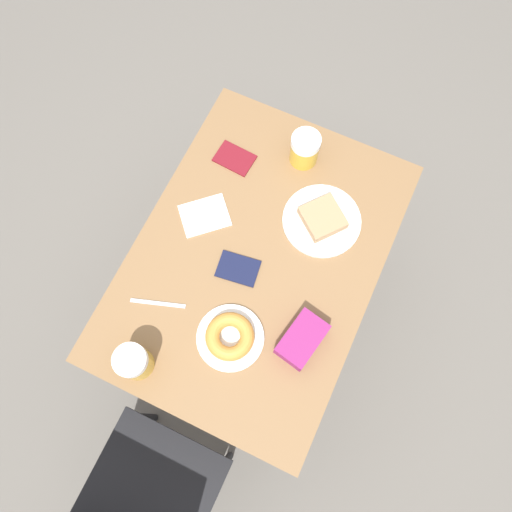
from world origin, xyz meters
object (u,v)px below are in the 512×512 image
plate_with_donut (230,337)px  blue_pouch (302,339)px  fork (158,303)px  napkin_folded (205,216)px  beer_mug_left (305,149)px  beer_mug_center (134,362)px  passport_far_edge (238,269)px  passport_near_edge (235,158)px  plate_with_cake (322,219)px

plate_with_donut → blue_pouch: 0.21m
fork → napkin_folded: bearing=-89.6°
beer_mug_left → blue_pouch: size_ratio=0.71×
fork → beer_mug_center: bearing=101.1°
napkin_folded → passport_far_edge: (-0.17, 0.12, 0.00)m
beer_mug_left → fork: beer_mug_left is taller
plate_with_donut → fork: size_ratio=1.23×
fork → passport_near_edge: bearing=-89.4°
napkin_folded → fork: 0.32m
beer_mug_left → beer_mug_center: same height
plate_with_cake → passport_near_edge: plate_with_cake is taller
beer_mug_center → passport_far_edge: (-0.14, -0.38, -0.06)m
plate_with_cake → napkin_folded: size_ratio=1.33×
napkin_folded → passport_far_edge: size_ratio=1.38×
passport_near_edge → passport_far_edge: bearing=117.5°
plate_with_cake → beer_mug_center: (0.31, 0.64, 0.05)m
beer_mug_left → passport_far_edge: (0.03, 0.44, -0.06)m
plate_with_donut → passport_near_edge: 0.60m
plate_with_cake → fork: 0.57m
passport_near_edge → blue_pouch: 0.64m
plate_with_donut → passport_far_edge: bearing=-70.4°
plate_with_donut → fork: (0.24, -0.00, -0.02)m
beer_mug_left → passport_near_edge: bearing=25.5°
passport_far_edge → blue_pouch: size_ratio=0.81×
plate_with_donut → beer_mug_left: beer_mug_left is taller
beer_mug_left → napkin_folded: bearing=57.9°
beer_mug_center → plate_with_donut: bearing=-138.8°
beer_mug_left → napkin_folded: (0.20, 0.32, -0.06)m
beer_mug_center → fork: (0.04, -0.18, -0.06)m
beer_mug_center → fork: 0.20m
plate_with_donut → beer_mug_left: 0.64m
plate_with_donut → beer_mug_center: size_ratio=1.67×
plate_with_cake → passport_near_edge: bearing=-13.5°
plate_with_donut → blue_pouch: blue_pouch is taller
napkin_folded → blue_pouch: 0.50m
plate_with_cake → beer_mug_left: size_ratio=2.09×
beer_mug_left → blue_pouch: bearing=112.9°
beer_mug_left → fork: size_ratio=0.73×
plate_with_cake → beer_mug_center: 0.71m
napkin_folded → beer_mug_center: bearing=94.4°
napkin_folded → passport_near_edge: passport_near_edge is taller
beer_mug_left → beer_mug_center: size_ratio=1.00×
passport_far_edge → plate_with_donut: bearing=109.6°
fork → blue_pouch: bearing=-169.7°
plate_with_cake → passport_far_edge: (0.17, 0.26, -0.01)m
passport_near_edge → passport_far_edge: 0.38m
plate_with_cake → passport_near_edge: (0.35, -0.08, -0.01)m
fork → passport_far_edge: passport_far_edge is taller
napkin_folded → blue_pouch: blue_pouch is taller
beer_mug_left → napkin_folded: beer_mug_left is taller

